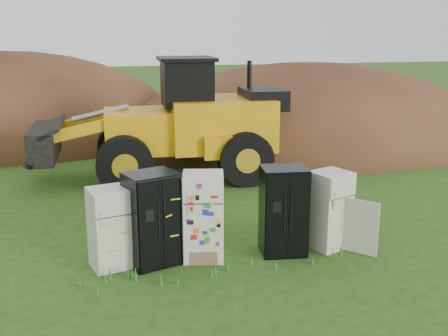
# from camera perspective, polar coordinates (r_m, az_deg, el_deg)

# --- Properties ---
(ground) EXTENTS (120.00, 120.00, 0.00)m
(ground) POSITION_cam_1_polar(r_m,az_deg,el_deg) (12.20, 0.21, -8.99)
(ground) COLOR #254913
(ground) RESTS_ON ground
(fridge_leftmost) EXTENTS (0.89, 0.87, 1.67)m
(fridge_leftmost) POSITION_cam_1_polar(r_m,az_deg,el_deg) (11.64, -11.59, -6.03)
(fridge_leftmost) COLOR silver
(fridge_leftmost) RESTS_ON ground
(fridge_black_side) EXTENTS (1.23, 1.10, 1.95)m
(fridge_black_side) POSITION_cam_1_polar(r_m,az_deg,el_deg) (11.64, -7.31, -5.14)
(fridge_black_side) COLOR black
(fridge_black_side) RESTS_ON ground
(fridge_sticker) EXTENTS (0.97, 0.92, 1.87)m
(fridge_sticker) POSITION_cam_1_polar(r_m,az_deg,el_deg) (11.80, -2.11, -4.95)
(fridge_sticker) COLOR white
(fridge_sticker) RESTS_ON ground
(fridge_black_right) EXTENTS (1.04, 0.90, 1.91)m
(fridge_black_right) POSITION_cam_1_polar(r_m,az_deg,el_deg) (12.17, 6.06, -4.33)
(fridge_black_right) COLOR black
(fridge_black_right) RESTS_ON ground
(fridge_open_door) EXTENTS (1.00, 0.97, 1.74)m
(fridge_open_door) POSITION_cam_1_polar(r_m,az_deg,el_deg) (12.64, 10.64, -4.20)
(fridge_open_door) COLOR silver
(fridge_open_door) RESTS_ON ground
(wheel_loader) EXTENTS (8.10, 3.48, 3.87)m
(wheel_loader) POSITION_cam_1_polar(r_m,az_deg,el_deg) (17.92, -6.86, 4.90)
(wheel_loader) COLOR gold
(wheel_loader) RESTS_ON ground
(dirt_mound_right) EXTENTS (16.10, 11.81, 6.68)m
(dirt_mound_right) POSITION_cam_1_polar(r_m,az_deg,el_deg) (24.57, 8.30, 2.79)
(dirt_mound_right) COLOR #412315
(dirt_mound_right) RESTS_ON ground
(dirt_mound_left) EXTENTS (15.31, 11.48, 7.58)m
(dirt_mound_left) POSITION_cam_1_polar(r_m,az_deg,el_deg) (26.68, -21.03, 2.89)
(dirt_mound_left) COLOR #412315
(dirt_mound_left) RESTS_ON ground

